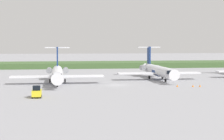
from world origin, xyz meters
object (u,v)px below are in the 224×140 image
baggage_tug (37,92)px  safety_cone_mid_marker (193,86)px  regional_jet_second (57,73)px  safety_cone_front_marker (177,86)px  safety_cone_rear_marker (200,86)px  regional_jet_third (158,70)px

baggage_tug → safety_cone_mid_marker: (34.56, 12.68, -0.73)m
regional_jet_second → baggage_tug: regional_jet_second is taller
regional_jet_second → safety_cone_front_marker: regional_jet_second is taller
baggage_tug → safety_cone_rear_marker: (36.15, 12.46, -0.73)m
safety_cone_front_marker → safety_cone_rear_marker: same height
baggage_tug → safety_cone_front_marker: bearing=23.2°
safety_cone_front_marker → safety_cone_mid_marker: (3.55, -0.60, 0.00)m
safety_cone_front_marker → safety_cone_mid_marker: 3.60m
baggage_tug → safety_cone_rear_marker: 38.24m
regional_jet_second → regional_jet_third: 28.32m
safety_cone_mid_marker → safety_cone_rear_marker: bearing=-8.0°
safety_cone_front_marker → baggage_tug: bearing=-156.8°
regional_jet_third → safety_cone_mid_marker: regional_jet_third is taller
regional_jet_second → safety_cone_front_marker: (27.28, -11.99, -2.26)m
safety_cone_front_marker → regional_jet_second: bearing=156.3°
baggage_tug → safety_cone_mid_marker: baggage_tug is taller
regional_jet_third → safety_cone_front_marker: regional_jet_third is taller
safety_cone_rear_marker → regional_jet_third: bearing=104.1°
safety_cone_front_marker → safety_cone_rear_marker: (5.13, -0.82, 0.00)m
regional_jet_third → safety_cone_mid_marker: bearing=-80.3°
baggage_tug → safety_cone_mid_marker: size_ratio=5.82×
safety_cone_rear_marker → safety_cone_mid_marker: bearing=172.0°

